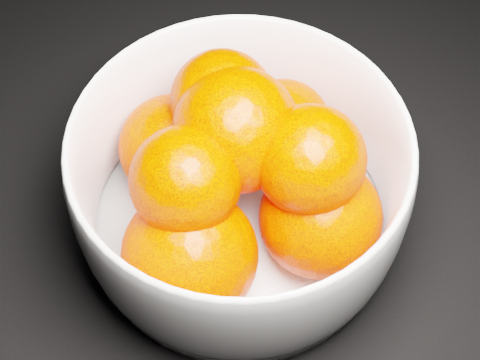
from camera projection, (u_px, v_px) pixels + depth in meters
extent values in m
cylinder|color=silver|center=(240.00, 221.00, 0.53)|extent=(0.23, 0.23, 0.01)
sphere|color=#FF2E00|center=(283.00, 127.00, 0.52)|extent=(0.07, 0.07, 0.07)
sphere|color=#FF2E00|center=(173.00, 148.00, 0.50)|extent=(0.08, 0.08, 0.08)
sphere|color=#FF2E00|center=(190.00, 255.00, 0.45)|extent=(0.09, 0.09, 0.09)
sphere|color=#FF2E00|center=(320.00, 218.00, 0.47)|extent=(0.09, 0.09, 0.09)
sphere|color=#FF2E00|center=(222.00, 101.00, 0.47)|extent=(0.07, 0.07, 0.07)
sphere|color=#FF2E00|center=(185.00, 181.00, 0.43)|extent=(0.07, 0.07, 0.07)
sphere|color=#FF2E00|center=(310.00, 160.00, 0.44)|extent=(0.07, 0.07, 0.07)
sphere|color=#FF2E00|center=(236.00, 130.00, 0.45)|extent=(0.09, 0.09, 0.09)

